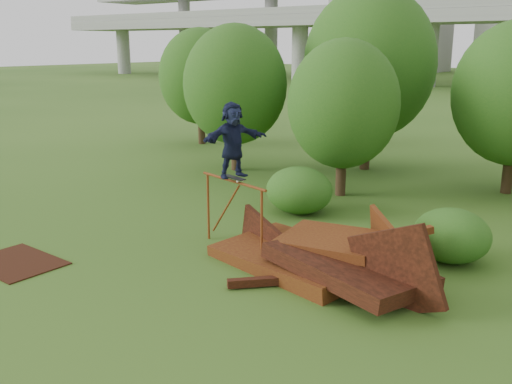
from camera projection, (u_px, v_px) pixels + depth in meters
The scene contains 12 objects.
ground at pixel (229, 294), 11.57m from camera, with size 240.00×240.00×0.00m, color #2D5116.
scrap_pile at pixel (322, 258), 12.51m from camera, with size 5.83×3.72×2.19m.
grind_rail at pixel (233, 201), 13.77m from camera, with size 2.37×0.65×1.77m.
skateboard at pixel (233, 177), 13.63m from camera, with size 0.76×0.37×0.08m.
skater at pixel (233, 140), 13.40m from camera, with size 1.66×0.53×1.79m, color #161B39.
flat_plate at pixel (16, 262), 13.21m from camera, with size 2.15×1.53×0.03m, color black.
tree_0 at pixel (235, 85), 22.23m from camera, with size 4.06×4.06×5.73m.
tree_1 at pixel (369, 64), 22.17m from camera, with size 5.13×5.13×7.13m.
tree_2 at pixel (344, 104), 18.44m from camera, with size 3.64×3.64×5.14m.
tree_6 at pixel (200, 76), 28.29m from camera, with size 4.12×4.12×5.75m.
shrub_left at pixel (299, 190), 16.97m from camera, with size 2.03×1.88×1.41m, color #144913.
shrub_right at pixel (451, 236), 13.16m from camera, with size 1.79×1.64×1.27m, color #144913.
Camera 1 is at (6.77, -8.29, 4.91)m, focal length 40.00 mm.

